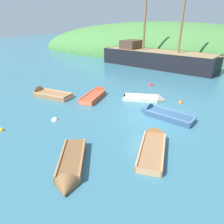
{
  "coord_description": "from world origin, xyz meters",
  "views": [
    {
      "loc": [
        3.01,
        -12.19,
        5.83
      ],
      "look_at": [
        -2.22,
        -0.9,
        0.22
      ],
      "focal_mm": 33.13,
      "sensor_mm": 36.0,
      "label": 1
    }
  ],
  "objects_px": {
    "rowboat_near_dock": "(153,145)",
    "buoy_red": "(151,85)",
    "sailing_ship": "(156,61)",
    "rowboat_outer_right": "(47,95)",
    "rowboat_outer_left": "(70,168)",
    "buoy_white": "(55,120)",
    "buoy_orange": "(181,103)",
    "rowboat_center": "(96,95)",
    "rowboat_portside": "(161,115)",
    "buoy_yellow": "(1,131)",
    "rowboat_far": "(148,99)"
  },
  "relations": [
    {
      "from": "rowboat_near_dock",
      "to": "buoy_red",
      "type": "height_order",
      "value": "rowboat_near_dock"
    },
    {
      "from": "sailing_ship",
      "to": "rowboat_near_dock",
      "type": "relative_size",
      "value": 4.52
    },
    {
      "from": "sailing_ship",
      "to": "rowboat_outer_right",
      "type": "distance_m",
      "value": 16.27
    },
    {
      "from": "rowboat_outer_left",
      "to": "buoy_white",
      "type": "bearing_deg",
      "value": -160.48
    },
    {
      "from": "sailing_ship",
      "to": "buoy_red",
      "type": "xyz_separation_m",
      "value": [
        1.7,
        -8.86,
        -0.77
      ]
    },
    {
      "from": "buoy_white",
      "to": "buoy_orange",
      "type": "relative_size",
      "value": 1.22
    },
    {
      "from": "rowboat_near_dock",
      "to": "rowboat_outer_left",
      "type": "relative_size",
      "value": 1.12
    },
    {
      "from": "sailing_ship",
      "to": "rowboat_outer_left",
      "type": "xyz_separation_m",
      "value": [
        1.87,
        -22.24,
        -0.65
      ]
    },
    {
      "from": "rowboat_center",
      "to": "buoy_orange",
      "type": "xyz_separation_m",
      "value": [
        6.53,
        1.6,
        -0.12
      ]
    },
    {
      "from": "rowboat_outer_left",
      "to": "rowboat_outer_right",
      "type": "height_order",
      "value": "rowboat_outer_right"
    },
    {
      "from": "buoy_red",
      "to": "buoy_orange",
      "type": "xyz_separation_m",
      "value": [
        3.28,
        -3.43,
        0.0
      ]
    },
    {
      "from": "rowboat_outer_right",
      "to": "buoy_white",
      "type": "bearing_deg",
      "value": 137.11
    },
    {
      "from": "rowboat_portside",
      "to": "buoy_red",
      "type": "xyz_separation_m",
      "value": [
        -2.47,
        6.46,
        -0.12
      ]
    },
    {
      "from": "rowboat_outer_left",
      "to": "buoy_orange",
      "type": "xyz_separation_m",
      "value": [
        3.1,
        9.94,
        -0.12
      ]
    },
    {
      "from": "rowboat_near_dock",
      "to": "rowboat_outer_left",
      "type": "distance_m",
      "value": 4.2
    },
    {
      "from": "rowboat_near_dock",
      "to": "rowboat_outer_right",
      "type": "xyz_separation_m",
      "value": [
        -9.96,
        3.69,
        0.01
      ]
    },
    {
      "from": "buoy_yellow",
      "to": "rowboat_far",
      "type": "bearing_deg",
      "value": 52.65
    },
    {
      "from": "buoy_red",
      "to": "buoy_white",
      "type": "relative_size",
      "value": 1.04
    },
    {
      "from": "rowboat_near_dock",
      "to": "buoy_yellow",
      "type": "height_order",
      "value": "rowboat_near_dock"
    },
    {
      "from": "buoy_yellow",
      "to": "buoy_orange",
      "type": "height_order",
      "value": "buoy_yellow"
    },
    {
      "from": "rowboat_far",
      "to": "buoy_red",
      "type": "xyz_separation_m",
      "value": [
        -0.86,
        3.99,
        -0.08
      ]
    },
    {
      "from": "sailing_ship",
      "to": "rowboat_center",
      "type": "height_order",
      "value": "sailing_ship"
    },
    {
      "from": "rowboat_near_dock",
      "to": "buoy_yellow",
      "type": "xyz_separation_m",
      "value": [
        -8.33,
        -2.07,
        -0.1
      ]
    },
    {
      "from": "rowboat_near_dock",
      "to": "rowboat_far",
      "type": "xyz_separation_m",
      "value": [
        -2.03,
        6.19,
        -0.02
      ]
    },
    {
      "from": "rowboat_center",
      "to": "buoy_yellow",
      "type": "distance_m",
      "value": 7.54
    },
    {
      "from": "rowboat_far",
      "to": "rowboat_portside",
      "type": "relative_size",
      "value": 0.91
    },
    {
      "from": "buoy_red",
      "to": "buoy_yellow",
      "type": "height_order",
      "value": "buoy_red"
    },
    {
      "from": "sailing_ship",
      "to": "rowboat_far",
      "type": "xyz_separation_m",
      "value": [
        2.56,
        -12.85,
        -0.69
      ]
    },
    {
      "from": "rowboat_outer_left",
      "to": "buoy_red",
      "type": "xyz_separation_m",
      "value": [
        -0.18,
        13.38,
        -0.12
      ]
    },
    {
      "from": "sailing_ship",
      "to": "rowboat_portside",
      "type": "bearing_deg",
      "value": -61.31
    },
    {
      "from": "rowboat_portside",
      "to": "rowboat_outer_right",
      "type": "bearing_deg",
      "value": 14.51
    },
    {
      "from": "sailing_ship",
      "to": "buoy_white",
      "type": "relative_size",
      "value": 42.85
    },
    {
      "from": "rowboat_outer_right",
      "to": "buoy_yellow",
      "type": "height_order",
      "value": "rowboat_outer_right"
    },
    {
      "from": "rowboat_center",
      "to": "rowboat_outer_right",
      "type": "xyz_separation_m",
      "value": [
        -3.82,
        -1.45,
        -0.02
      ]
    },
    {
      "from": "rowboat_far",
      "to": "rowboat_outer_left",
      "type": "bearing_deg",
      "value": -108.67
    },
    {
      "from": "buoy_red",
      "to": "buoy_yellow",
      "type": "relative_size",
      "value": 1.23
    },
    {
      "from": "rowboat_portside",
      "to": "buoy_yellow",
      "type": "height_order",
      "value": "rowboat_portside"
    },
    {
      "from": "rowboat_center",
      "to": "rowboat_far",
      "type": "distance_m",
      "value": 4.24
    },
    {
      "from": "rowboat_outer_left",
      "to": "rowboat_far",
      "type": "distance_m",
      "value": 9.42
    },
    {
      "from": "sailing_ship",
      "to": "buoy_orange",
      "type": "distance_m",
      "value": 13.28
    },
    {
      "from": "rowboat_center",
      "to": "buoy_white",
      "type": "relative_size",
      "value": 8.81
    },
    {
      "from": "rowboat_outer_right",
      "to": "buoy_white",
      "type": "distance_m",
      "value": 4.93
    },
    {
      "from": "rowboat_near_dock",
      "to": "buoy_orange",
      "type": "height_order",
      "value": "rowboat_near_dock"
    },
    {
      "from": "rowboat_portside",
      "to": "buoy_red",
      "type": "relative_size",
      "value": 8.89
    },
    {
      "from": "rowboat_far",
      "to": "buoy_yellow",
      "type": "bearing_deg",
      "value": -141.86
    },
    {
      "from": "rowboat_center",
      "to": "rowboat_far",
      "type": "bearing_deg",
      "value": -81.62
    },
    {
      "from": "rowboat_center",
      "to": "rowboat_outer_right",
      "type": "distance_m",
      "value": 4.09
    },
    {
      "from": "rowboat_center",
      "to": "rowboat_portside",
      "type": "xyz_separation_m",
      "value": [
        5.72,
        -1.43,
        -0.0
      ]
    },
    {
      "from": "rowboat_near_dock",
      "to": "buoy_orange",
      "type": "bearing_deg",
      "value": -12.31
    },
    {
      "from": "rowboat_outer_left",
      "to": "buoy_red",
      "type": "height_order",
      "value": "rowboat_outer_left"
    }
  ]
}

